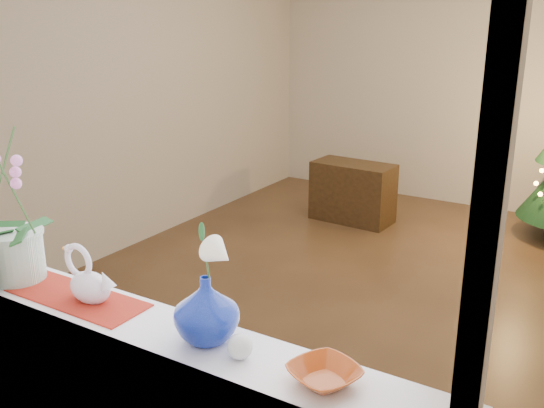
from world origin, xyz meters
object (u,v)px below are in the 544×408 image
Objects in this scene: orchid_pot at (8,199)px; blue_vase at (206,304)px; swan at (89,276)px; amber_dish at (324,376)px; side_table at (353,192)px; paperweight at (240,346)px.

orchid_pot is 0.91m from blue_vase.
swan is (0.38, 0.02, -0.22)m from orchid_pot.
blue_vase is 1.52× the size of amber_dish.
side_table is (-0.68, 3.77, -0.74)m from swan.
blue_vase reaches higher than swan.
blue_vase is at bearing -22.37° from swan.
side_table is at bearing 107.50° from blue_vase.
side_table is (-0.30, 3.79, -0.96)m from orchid_pot.
side_table is at bearing 94.57° from orchid_pot.
swan is 2.99× the size of paperweight.
swan is at bearing -76.78° from side_table.
amber_dish is at bearing 0.24° from orchid_pot.
orchid_pot reaches higher than side_table.
paperweight is (0.15, -0.03, -0.08)m from blue_vase.
blue_vase is (0.51, 0.00, 0.02)m from swan.
amber_dish is at bearing -1.89° from blue_vase.
orchid_pot is 2.65× the size of blue_vase.
swan is at bearing 2.32° from orchid_pot.
amber_dish is (0.41, -0.01, -0.10)m from blue_vase.
amber_dish is (1.30, 0.01, -0.30)m from orchid_pot.
orchid_pot is at bearing -179.76° from amber_dish.
orchid_pot is at bearing 159.52° from swan.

